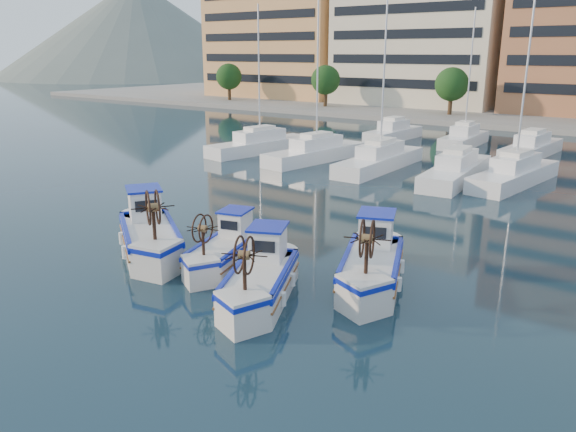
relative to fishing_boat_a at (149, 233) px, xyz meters
The scene contains 7 objects.
ground 6.34m from the fishing_boat_a, ahead, with size 300.00×300.00×0.00m, color #193243.
hill_west 172.89m from the fishing_boat_a, 140.68° to the left, with size 180.00×180.00×60.00m, color slate.
yacht_marina 27.04m from the fishing_boat_a, 83.05° to the left, with size 39.08×22.48×11.50m.
fishing_boat_a is the anchor object (origin of this frame).
fishing_boat_b 3.53m from the fishing_boat_a, 13.88° to the left, with size 2.68×4.18×2.53m.
fishing_boat_c 6.48m from the fishing_boat_a, ahead, with size 3.51×4.70×2.83m.
fishing_boat_d 9.21m from the fishing_boat_a, 16.28° to the left, with size 3.53×4.95×2.98m.
Camera 1 is at (11.23, -13.68, 7.99)m, focal length 35.00 mm.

